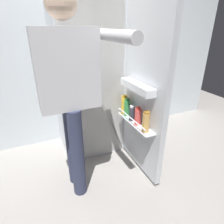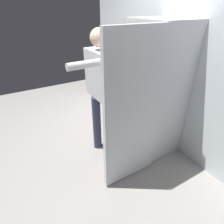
# 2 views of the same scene
# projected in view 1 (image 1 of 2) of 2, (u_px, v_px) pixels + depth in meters

# --- Properties ---
(ground_plane) EXTENTS (6.43, 6.43, 0.00)m
(ground_plane) POSITION_uv_depth(u_px,v_px,m) (105.00, 168.00, 2.14)
(ground_plane) COLOR gray
(kitchen_wall) EXTENTS (4.40, 0.10, 2.43)m
(kitchen_wall) POSITION_uv_depth(u_px,v_px,m) (77.00, 47.00, 2.38)
(kitchen_wall) COLOR silver
(kitchen_wall) RESTS_ON ground_plane
(refrigerator) EXTENTS (0.75, 1.28, 1.80)m
(refrigerator) POSITION_uv_depth(u_px,v_px,m) (91.00, 79.00, 2.19)
(refrigerator) COLOR silver
(refrigerator) RESTS_ON ground_plane
(person) EXTENTS (0.57, 0.78, 1.71)m
(person) POSITION_uv_depth(u_px,v_px,m) (70.00, 85.00, 1.50)
(person) COLOR #2D334C
(person) RESTS_ON ground_plane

